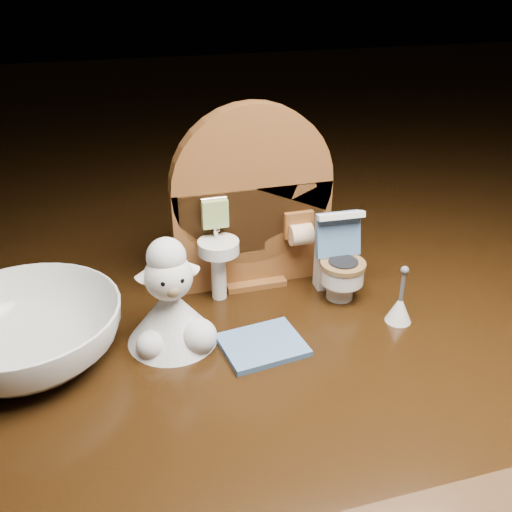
# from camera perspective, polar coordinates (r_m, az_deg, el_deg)

# --- Properties ---
(backdrop_panel) EXTENTS (0.13, 0.05, 0.15)m
(backdrop_panel) POSITION_cam_1_polar(r_m,az_deg,el_deg) (0.45, -0.42, 4.67)
(backdrop_panel) COLOR brown
(backdrop_panel) RESTS_ON ground
(toy_toilet) EXTENTS (0.04, 0.05, 0.07)m
(toy_toilet) POSITION_cam_1_polar(r_m,az_deg,el_deg) (0.46, 8.25, -0.91)
(toy_toilet) COLOR white
(toy_toilet) RESTS_ON ground
(bath_mat) EXTENTS (0.06, 0.05, 0.00)m
(bath_mat) POSITION_cam_1_polar(r_m,az_deg,el_deg) (0.41, 0.66, -8.88)
(bath_mat) COLOR #4C71A3
(bath_mat) RESTS_ON ground
(toilet_brush) EXTENTS (0.02, 0.02, 0.05)m
(toilet_brush) POSITION_cam_1_polar(r_m,az_deg,el_deg) (0.44, 14.16, -4.96)
(toilet_brush) COLOR white
(toilet_brush) RESTS_ON ground
(plush_lamb) EXTENTS (0.06, 0.06, 0.08)m
(plush_lamb) POSITION_cam_1_polar(r_m,az_deg,el_deg) (0.40, -8.46, -5.11)
(plush_lamb) COLOR silver
(plush_lamb) RESTS_ON ground
(ceramic_bowl) EXTENTS (0.17, 0.17, 0.04)m
(ceramic_bowl) POSITION_cam_1_polar(r_m,az_deg,el_deg) (0.42, -21.96, -7.30)
(ceramic_bowl) COLOR white
(ceramic_bowl) RESTS_ON ground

